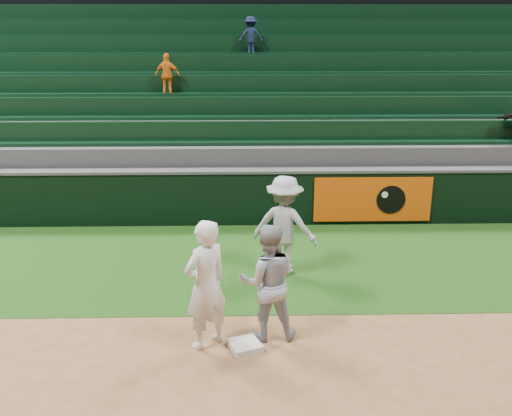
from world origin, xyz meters
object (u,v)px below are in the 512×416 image
at_px(base_coach, 284,226).
at_px(first_baseman, 206,285).
at_px(baserunner, 268,282).
at_px(first_base, 245,346).

bearing_deg(base_coach, first_baseman, 82.92).
distance_m(first_baseman, baserunner, 0.88).
distance_m(baserunner, base_coach, 2.22).
relative_size(first_baseman, baserunner, 1.08).
height_order(first_baseman, baserunner, first_baseman).
bearing_deg(first_base, base_coach, 74.22).
xyz_separation_m(first_baseman, baserunner, (0.85, 0.22, -0.07)).
bearing_deg(first_base, baserunner, 45.58).
distance_m(first_base, first_baseman, 1.03).
xyz_separation_m(baserunner, base_coach, (0.39, 2.19, 0.05)).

